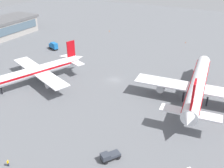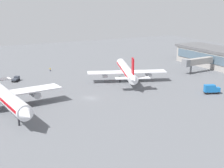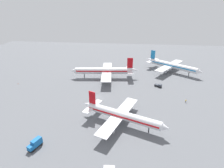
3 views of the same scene
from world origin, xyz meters
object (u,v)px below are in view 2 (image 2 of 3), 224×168
catering_truck (211,89)px  ground_crew_worker (50,69)px  pushback_tractor (16,79)px  airplane_taxiing (3,94)px  airplane_distant (126,70)px

catering_truck → ground_crew_worker: size_ratio=3.54×
pushback_tractor → ground_crew_worker: pushback_tractor is taller
pushback_tractor → ground_crew_worker: (12.12, -18.25, -0.12)m
catering_truck → pushback_tractor: catering_truck is taller
airplane_taxiing → ground_crew_worker: size_ratio=28.27×
airplane_distant → ground_crew_worker: (32.80, 22.27, -3.60)m
airplane_taxiing → ground_crew_worker: 56.18m
airplane_distant → catering_truck: airplane_distant is taller
catering_truck → pushback_tractor: 77.34m
pushback_tractor → catering_truck: bearing=-97.7°
pushback_tractor → airplane_distant: bearing=-83.5°
airplane_taxiing → catering_truck: (-15.30, -69.20, -3.53)m
airplane_distant → pushback_tractor: size_ratio=8.18×
airplane_distant → airplane_taxiing: bearing=127.2°
airplane_distant → ground_crew_worker: bearing=55.2°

